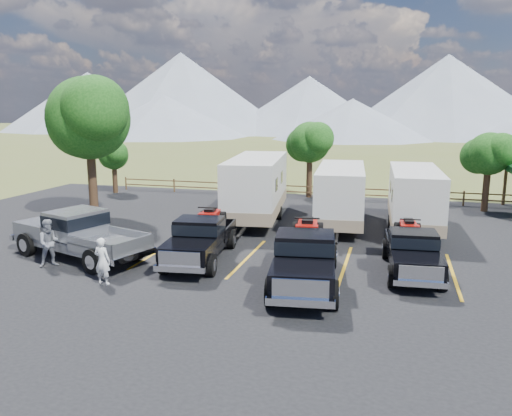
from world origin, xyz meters
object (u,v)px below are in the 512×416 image
(rig_center, at_px, (305,256))
(pickup_silver, at_px, (79,234))
(person_b, at_px, (50,243))
(rig_left, at_px, (201,237))
(rig_right, at_px, (412,249))
(trailer_right, at_px, (414,199))
(tree_big_nw, at_px, (88,118))
(trailer_left, at_px, (257,188))
(person_a, at_px, (102,261))
(trailer_center, at_px, (340,195))

(rig_center, xyz_separation_m, pickup_silver, (-9.47, 0.54, 0.01))
(pickup_silver, relative_size, person_b, 3.72)
(rig_left, xyz_separation_m, rig_right, (8.24, 0.63, -0.06))
(trailer_right, bearing_deg, pickup_silver, -149.06)
(pickup_silver, distance_m, person_b, 1.33)
(tree_big_nw, relative_size, rig_right, 1.40)
(trailer_left, relative_size, person_a, 5.98)
(tree_big_nw, xyz_separation_m, trailer_left, (9.01, 1.93, -3.73))
(person_a, bearing_deg, trailer_left, -97.81)
(trailer_right, height_order, pickup_silver, trailer_right)
(tree_big_nw, relative_size, person_b, 4.18)
(person_a, distance_m, person_b, 3.34)
(trailer_center, distance_m, person_a, 13.23)
(rig_right, distance_m, trailer_left, 10.69)
(rig_left, relative_size, trailer_center, 0.67)
(trailer_right, xyz_separation_m, person_b, (-13.81, -10.02, -0.69))
(rig_center, bearing_deg, rig_right, 25.45)
(trailer_left, bearing_deg, trailer_right, -7.91)
(rig_right, bearing_deg, tree_big_nw, 158.69)
(rig_left, distance_m, person_a, 4.31)
(tree_big_nw, xyz_separation_m, pickup_silver, (3.91, -6.91, -4.52))
(rig_center, height_order, trailer_center, trailer_center)
(tree_big_nw, relative_size, rig_center, 1.19)
(trailer_left, xyz_separation_m, trailer_center, (4.57, -0.14, -0.19))
(tree_big_nw, xyz_separation_m, rig_right, (17.02, -5.08, -4.68))
(rig_right, height_order, trailer_right, trailer_right)
(rig_left, bearing_deg, person_a, -127.91)
(rig_left, bearing_deg, trailer_center, 50.57)
(pickup_silver, bearing_deg, rig_left, 121.75)
(rig_left, height_order, person_a, rig_left)
(rig_left, relative_size, trailer_right, 0.67)
(trailer_center, relative_size, pickup_silver, 1.29)
(rig_left, height_order, pickup_silver, pickup_silver)
(trailer_center, bearing_deg, rig_center, -95.87)
(tree_big_nw, relative_size, trailer_left, 0.78)
(rig_center, relative_size, person_a, 3.91)
(pickup_silver, bearing_deg, rig_right, 115.80)
(trailer_right, height_order, person_a, trailer_right)
(trailer_left, bearing_deg, rig_left, -99.18)
(person_a, bearing_deg, tree_big_nw, -50.69)
(trailer_left, bearing_deg, rig_center, -72.47)
(trailer_left, height_order, person_b, trailer_left)
(rig_center, distance_m, person_a, 7.10)
(rig_center, distance_m, pickup_silver, 9.48)
(trailer_left, height_order, trailer_center, trailer_left)
(rig_right, xyz_separation_m, pickup_silver, (-13.11, -1.83, 0.16))
(rig_left, relative_size, rig_center, 0.92)
(rig_center, distance_m, trailer_left, 10.38)
(trailer_left, distance_m, pickup_silver, 10.23)
(tree_big_nw, height_order, rig_left, tree_big_nw)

